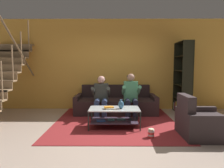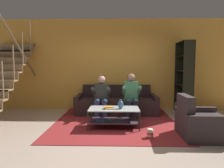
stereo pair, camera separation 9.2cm
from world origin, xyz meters
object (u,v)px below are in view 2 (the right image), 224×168
Objects in this scene: book_stack at (109,108)px; person_seated_right at (131,94)px; vase at (121,104)px; popcorn_tub at (150,133)px; bookshelf at (185,82)px; person_seated_left at (101,95)px; armchair at (201,124)px; couch at (116,104)px; coffee_table at (114,115)px.

person_seated_right is at bearing 58.61° from book_stack.
popcorn_tub is (0.57, -0.64, -0.45)m from vase.
bookshelf reaches higher than book_stack.
person_seated_left is at bearing -166.61° from bookshelf.
armchair reaches higher than popcorn_tub.
person_seated_right is (0.41, -0.57, 0.38)m from couch.
person_seated_right is 1.99m from armchair.
popcorn_tub is at bearing -176.41° from armchair.
person_seated_left reaches higher than book_stack.
person_seated_right reaches higher than book_stack.
person_seated_right is at bearing 62.20° from coffee_table.
person_seated_right is at bearing 99.72° from popcorn_tub.
bookshelf is (2.10, 1.46, 0.63)m from coffee_table.
vase is 0.24× the size of armchair.
book_stack is at bearing -96.33° from couch.
person_seated_left is 1.00m from coffee_table.
person_seated_left is at bearing 124.95° from popcorn_tub.
couch is 2.76× the size of armchair.
couch reaches higher than vase.
book_stack is at bearing -121.39° from person_seated_right.
book_stack is 1.23× the size of popcorn_tub.
person_seated_left reaches higher than popcorn_tub.
armchair is (1.68, -2.05, 0.01)m from couch.
couch is 0.78m from person_seated_left.
person_seated_right is 1.75m from bookshelf.
couch reaches higher than popcorn_tub.
person_seated_right is 1.12m from book_stack.
person_seated_right is at bearing 130.45° from armchair.
bookshelf is at bearing 37.55° from vase.
coffee_table is at bearing -68.29° from person_seated_left.
vase reaches higher than coffee_table.
armchair is (1.27, -1.49, -0.37)m from person_seated_right.
popcorn_tub is at bearing -48.22° from vase.
coffee_table is (-0.06, -1.45, 0.03)m from couch.
couch is at bearing 83.67° from book_stack.
couch is 11.57× the size of vase.
vase is 0.28m from book_stack.
person_seated_right is 5.80× the size of vase.
person_seated_left reaches higher than couch.
couch is 1.45m from coffee_table.
armchair is (1.84, -0.55, -0.19)m from book_stack.
coffee_table is at bearing 160.75° from armchair.
coffee_table reaches higher than popcorn_tub.
popcorn_tub is (0.73, -0.67, -0.20)m from coffee_table.
couch is at bearing 87.70° from coffee_table.
person_seated_left is at bearing 144.57° from armchair.
coffee_table is 1.84m from armchair.
coffee_table is at bearing 169.47° from vase.
person_seated_left reaches higher than coffee_table.
coffee_table is 0.30m from vase.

